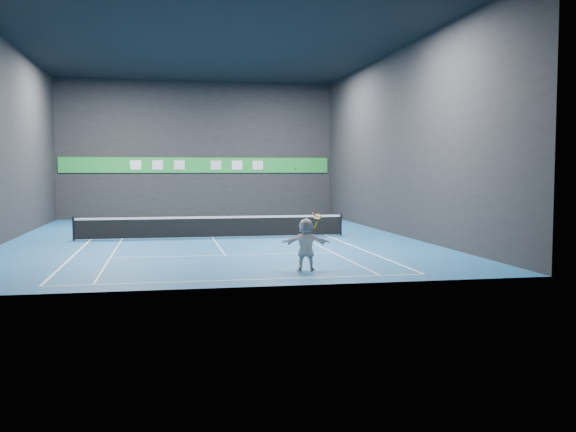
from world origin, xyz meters
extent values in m
plane|color=#184E85|center=(0.00, 0.00, 0.00)|extent=(26.00, 26.00, 0.00)
plane|color=black|center=(0.00, 0.00, 9.00)|extent=(26.00, 26.00, 0.00)
cube|color=black|center=(0.00, 13.00, 4.50)|extent=(18.00, 0.10, 9.00)
cube|color=black|center=(0.00, -13.00, 4.50)|extent=(18.00, 0.10, 9.00)
cube|color=black|center=(-9.00, 0.00, 4.50)|extent=(0.10, 26.00, 9.00)
cube|color=black|center=(9.00, 0.00, 4.50)|extent=(0.10, 26.00, 9.00)
cube|color=white|center=(0.00, -11.89, 0.00)|extent=(10.98, 0.08, 0.01)
cube|color=white|center=(0.00, 11.89, 0.00)|extent=(10.98, 0.08, 0.01)
cube|color=white|center=(-5.49, 0.00, 0.00)|extent=(0.08, 23.78, 0.01)
cube|color=white|center=(5.49, 0.00, 0.00)|extent=(0.08, 23.78, 0.01)
cube|color=white|center=(-4.11, 0.00, 0.00)|extent=(0.06, 23.78, 0.01)
cube|color=white|center=(4.11, 0.00, 0.00)|extent=(0.06, 23.78, 0.01)
cube|color=white|center=(0.00, -6.40, 0.00)|extent=(8.23, 0.06, 0.01)
cube|color=white|center=(0.00, 6.40, 0.00)|extent=(8.23, 0.06, 0.01)
cube|color=white|center=(0.00, 0.00, 0.00)|extent=(0.06, 12.80, 0.01)
imported|color=white|center=(2.16, -10.45, 0.82)|extent=(1.58, 0.74, 1.63)
sphere|color=yellow|center=(1.82, -10.46, 3.17)|extent=(0.06, 0.06, 0.06)
cylinder|color=black|center=(-6.20, 0.00, 0.54)|extent=(0.10, 0.10, 1.07)
cylinder|color=black|center=(6.20, 0.00, 0.54)|extent=(0.10, 0.10, 1.07)
cube|color=black|center=(0.00, 0.00, 0.47)|extent=(12.40, 0.03, 0.86)
cube|color=white|center=(0.00, 0.00, 0.95)|extent=(12.40, 0.04, 0.10)
cube|color=green|center=(0.00, 12.94, 3.50)|extent=(17.64, 0.06, 1.00)
cube|color=white|center=(-4.00, 12.88, 3.50)|extent=(0.70, 0.04, 0.60)
cube|color=silver|center=(-2.60, 12.88, 3.50)|extent=(0.70, 0.04, 0.60)
cube|color=silver|center=(-1.20, 12.88, 3.50)|extent=(0.70, 0.04, 0.60)
cube|color=silver|center=(1.20, 12.88, 3.50)|extent=(0.70, 0.04, 0.60)
cube|color=white|center=(2.60, 12.88, 3.50)|extent=(0.70, 0.04, 0.60)
cube|color=silver|center=(4.00, 12.88, 3.50)|extent=(0.70, 0.04, 0.60)
torus|color=#B21319|center=(2.51, -10.40, 1.74)|extent=(0.42, 0.40, 0.20)
cylinder|color=#BBD049|center=(2.53, -10.40, 1.68)|extent=(0.38, 0.32, 0.22)
cylinder|color=red|center=(2.57, -10.40, 1.58)|extent=(0.10, 0.13, 0.17)
cylinder|color=yellow|center=(2.47, -10.42, 1.40)|extent=(0.12, 0.16, 0.25)
camera|label=1|loc=(-2.15, -29.89, 3.10)|focal=40.00mm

